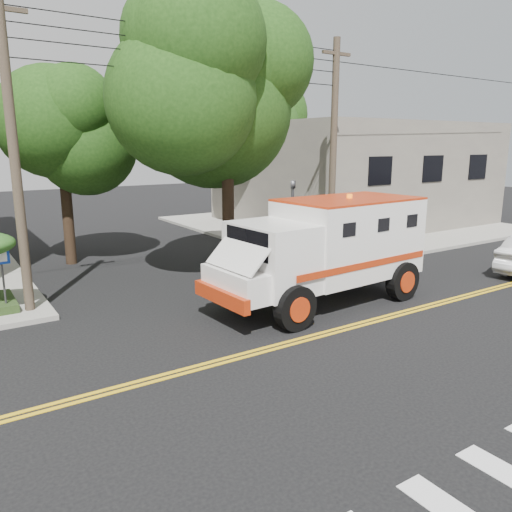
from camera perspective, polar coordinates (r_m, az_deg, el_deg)
ground at (r=13.14m, az=5.62°, el=-9.45°), size 100.00×100.00×0.00m
sidewalk_ne at (r=31.61m, az=9.46°, el=3.65°), size 17.00×17.00×0.15m
building_right at (r=32.67m, az=11.02°, el=9.31°), size 14.00×12.00×6.00m
utility_pole_left at (r=15.59m, az=-25.87°, el=9.84°), size 0.28×0.28×9.00m
utility_pole_right at (r=20.99m, az=8.80°, el=11.34°), size 0.28×0.28×9.00m
tree_main at (r=18.51m, az=-1.66°, el=19.70°), size 6.08×5.70×9.85m
tree_left at (r=21.83m, az=-20.51°, el=13.99°), size 4.48×4.20×7.70m
tree_right at (r=30.17m, az=0.09°, el=14.87°), size 4.80×4.50×8.20m
traffic_signal at (r=19.12m, az=4.17°, el=4.50°), size 0.15×0.18×3.60m
accessibility_sign at (r=16.09m, az=-26.99°, el=-1.55°), size 0.45×0.10×2.02m
armored_truck at (r=15.68m, az=8.10°, el=1.24°), size 7.32×3.26×3.27m
pedestrian_a at (r=22.77m, az=2.80°, el=2.70°), size 0.74×0.65×1.69m
pedestrian_b at (r=22.56m, az=8.06°, el=2.56°), size 1.07×1.06×1.74m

